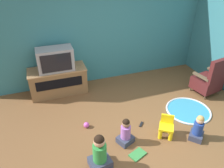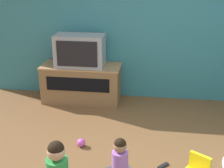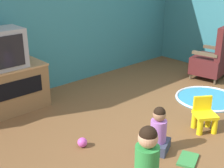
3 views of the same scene
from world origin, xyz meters
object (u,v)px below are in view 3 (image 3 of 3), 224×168
(child_watching_right, at_px, (158,132))
(remote_control, at_px, (162,125))
(child_watching_center, at_px, (147,164))
(black_armchair, at_px, (213,59))
(toy_ball, at_px, (82,142))
(book, at_px, (188,160))
(yellow_kid_chair, at_px, (204,117))

(child_watching_right, relative_size, remote_control, 3.72)
(remote_control, bearing_deg, child_watching_center, 165.63)
(black_armchair, distance_m, toy_ball, 3.03)
(black_armchair, bearing_deg, child_watching_right, 8.50)
(black_armchair, relative_size, book, 2.97)
(child_watching_center, xyz_separation_m, child_watching_right, (0.57, 0.34, -0.05))
(black_armchair, distance_m, yellow_kid_chair, 1.92)
(child_watching_center, height_order, remote_control, child_watching_center)
(child_watching_right, bearing_deg, toy_ball, 109.31)
(remote_control, bearing_deg, book, -167.05)
(child_watching_center, distance_m, toy_ball, 0.97)
(black_armchair, height_order, toy_ball, black_armchair)
(yellow_kid_chair, relative_size, child_watching_right, 0.78)
(yellow_kid_chair, distance_m, toy_ball, 1.50)
(toy_ball, xyz_separation_m, book, (0.65, -0.95, -0.04))
(black_armchair, relative_size, yellow_kid_chair, 2.33)
(toy_ball, height_order, remote_control, toy_ball)
(black_armchair, bearing_deg, yellow_kid_chair, 18.32)
(child_watching_right, relative_size, book, 1.63)
(book, height_order, remote_control, book)
(remote_control, bearing_deg, black_armchair, -32.14)
(yellow_kid_chair, bearing_deg, black_armchair, 62.22)
(yellow_kid_chair, relative_size, remote_control, 2.92)
(yellow_kid_chair, relative_size, child_watching_center, 0.63)
(child_watching_center, height_order, child_watching_right, child_watching_center)
(yellow_kid_chair, xyz_separation_m, child_watching_right, (-0.77, 0.08, 0.05))
(black_armchair, distance_m, child_watching_right, 2.58)
(toy_ball, distance_m, remote_control, 1.07)
(child_watching_center, height_order, toy_ball, child_watching_center)
(child_watching_center, bearing_deg, book, -7.53)
(child_watching_right, bearing_deg, black_armchair, -4.83)
(toy_ball, bearing_deg, yellow_kid_chair, -27.25)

